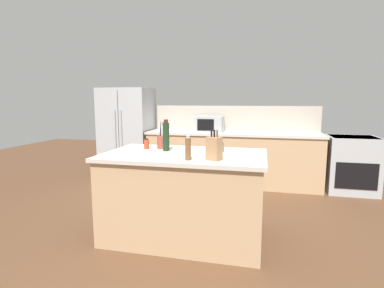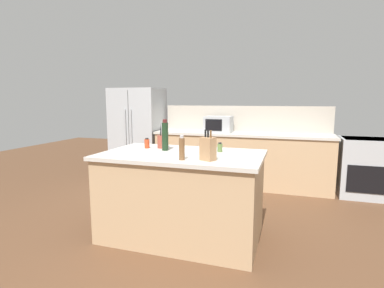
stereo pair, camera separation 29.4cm
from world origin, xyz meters
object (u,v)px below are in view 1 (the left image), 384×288
object	(u,v)px
knife_block	(214,148)
spice_jar_oregano	(222,147)
spice_jar_paprika	(147,144)
pepper_grinder	(188,148)
refrigerator	(127,133)
range_oven	(351,164)
microwave	(210,124)
utensil_crock	(162,141)
wine_bottle	(166,136)

from	to	relation	value
knife_block	spice_jar_oregano	bearing A→B (deg)	115.19
spice_jar_paprika	pepper_grinder	bearing A→B (deg)	-40.10
refrigerator	range_oven	size ratio (longest dim) A/B	1.88
microwave	knife_block	size ratio (longest dim) A/B	1.63
range_oven	spice_jar_paprika	xyz separation A→B (m)	(-2.76, -2.01, 0.53)
spice_jar_paprika	range_oven	bearing A→B (deg)	36.09
pepper_grinder	spice_jar_paprika	bearing A→B (deg)	139.90
utensil_crock	pepper_grinder	bearing A→B (deg)	-52.39
knife_block	utensil_crock	distance (m)	0.90
pepper_grinder	spice_jar_oregano	bearing A→B (deg)	65.97
wine_bottle	spice_jar_paprika	world-z (taller)	wine_bottle
microwave	knife_block	distance (m)	2.53
range_oven	microwave	bearing A→B (deg)	180.00
knife_block	spice_jar_paprika	bearing A→B (deg)	177.11
wine_bottle	spice_jar_oregano	bearing A→B (deg)	8.89
wine_bottle	spice_jar_paprika	distance (m)	0.30
knife_block	utensil_crock	size ratio (longest dim) A/B	0.91
refrigerator	range_oven	bearing A→B (deg)	-0.74
knife_block	spice_jar_paprika	size ratio (longest dim) A/B	2.39
pepper_grinder	spice_jar_paprika	size ratio (longest dim) A/B	1.95
range_oven	pepper_grinder	distance (m)	3.36
wine_bottle	range_oven	bearing A→B (deg)	40.02
utensil_crock	pepper_grinder	world-z (taller)	utensil_crock
knife_block	pepper_grinder	xyz separation A→B (m)	(-0.24, -0.06, -0.00)
knife_block	spice_jar_oregano	xyz separation A→B (m)	(0.00, 0.50, -0.07)
refrigerator	range_oven	world-z (taller)	refrigerator
refrigerator	utensil_crock	distance (m)	2.43
microwave	utensil_crock	bearing A→B (deg)	-96.87
refrigerator	spice_jar_paprika	distance (m)	2.40
refrigerator	spice_jar_paprika	size ratio (longest dim) A/B	14.23
microwave	pepper_grinder	distance (m)	2.56
knife_block	pepper_grinder	world-z (taller)	knife_block
refrigerator	microwave	xyz separation A→B (m)	(1.63, -0.05, 0.22)
knife_block	pepper_grinder	distance (m)	0.25
range_oven	spice_jar_paprika	world-z (taller)	spice_jar_paprika
spice_jar_paprika	spice_jar_oregano	distance (m)	0.88
pepper_grinder	wine_bottle	distance (m)	0.59
utensil_crock	microwave	bearing A→B (deg)	83.13
refrigerator	utensil_crock	size ratio (longest dim) A/B	5.40
microwave	wine_bottle	world-z (taller)	wine_bottle
pepper_grinder	wine_bottle	world-z (taller)	wine_bottle
microwave	spice_jar_paprika	world-z (taller)	microwave
utensil_crock	knife_block	bearing A→B (deg)	-37.75
range_oven	wine_bottle	xyz separation A→B (m)	(-2.49, -2.09, 0.64)
microwave	spice_jar_oregano	bearing A→B (deg)	-76.48
knife_block	pepper_grinder	bearing A→B (deg)	-141.02
utensil_crock	spice_jar_oregano	distance (m)	0.72
pepper_grinder	knife_block	bearing A→B (deg)	13.28
knife_block	utensil_crock	bearing A→B (deg)	167.95
pepper_grinder	utensil_crock	bearing A→B (deg)	127.61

